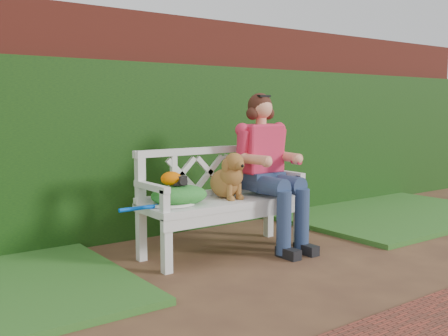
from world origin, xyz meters
TOP-DOWN VIEW (x-y plane):
  - ground at (0.00, 0.00)m, footprint 60.00×60.00m
  - brick_wall at (0.00, 1.90)m, footprint 10.00×0.30m
  - ivy_hedge at (0.00, 1.68)m, footprint 10.00×0.18m
  - grass_right at (2.40, 0.90)m, footprint 2.60×2.00m
  - garden_bench at (-0.12, 0.72)m, footprint 1.61×0.70m
  - seated_woman at (0.32, 0.70)m, footprint 0.65×0.83m
  - dog at (-0.07, 0.73)m, footprint 0.40×0.45m
  - tennis_racket at (-0.67, 0.70)m, footprint 0.74×0.49m
  - green_bag at (-0.57, 0.72)m, footprint 0.54×0.45m
  - camera_item at (-0.58, 0.70)m, footprint 0.13×0.11m
  - baseball_glove at (-0.65, 0.72)m, footprint 0.21×0.19m

SIDE VIEW (x-z plane):
  - ground at x=0.00m, z-range 0.00..0.00m
  - grass_right at x=2.40m, z-range 0.00..0.05m
  - garden_bench at x=-0.12m, z-range 0.00..0.48m
  - tennis_racket at x=-0.67m, z-range 0.48..0.51m
  - green_bag at x=-0.57m, z-range 0.48..0.65m
  - camera_item at x=-0.58m, z-range 0.65..0.72m
  - dog at x=-0.07m, z-range 0.48..0.89m
  - seated_woman at x=0.32m, z-range 0.00..1.38m
  - baseball_glove at x=-0.65m, z-range 0.65..0.76m
  - ivy_hedge at x=0.00m, z-range 0.00..1.70m
  - brick_wall at x=0.00m, z-range 0.00..2.20m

